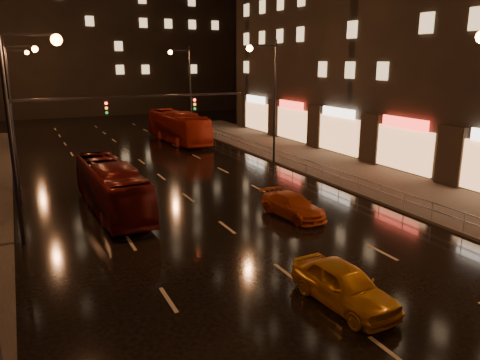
% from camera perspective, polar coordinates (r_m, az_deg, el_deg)
% --- Properties ---
extents(ground, '(140.00, 140.00, 0.00)m').
position_cam_1_polar(ground, '(33.39, -8.61, -0.37)').
color(ground, black).
rests_on(ground, ground).
extents(sidewalk_right, '(7.00, 70.00, 0.15)m').
position_cam_1_polar(sidewalk_right, '(35.52, 15.25, 0.30)').
color(sidewalk_right, '#38332D').
rests_on(sidewalk_right, ground).
extents(traffic_signal, '(15.31, 0.32, 6.20)m').
position_cam_1_polar(traffic_signal, '(31.45, -17.83, 6.99)').
color(traffic_signal, black).
rests_on(traffic_signal, ground).
extents(streetlight_left, '(2.64, 0.50, 10.00)m').
position_cam_1_polar(streetlight_left, '(3.57, -16.51, -20.12)').
color(streetlight_left, black).
rests_on(streetlight_left, ground).
extents(railing_right, '(0.05, 56.00, 1.00)m').
position_cam_1_polar(railing_right, '(35.69, 8.17, 2.08)').
color(railing_right, '#99999E').
rests_on(railing_right, sidewalk_right).
extents(bus_red, '(2.67, 10.10, 2.79)m').
position_cam_1_polar(bus_red, '(27.60, -15.38, -0.87)').
color(bus_red, '#510E0B').
rests_on(bus_red, ground).
extents(bus_curb, '(3.37, 11.70, 3.22)m').
position_cam_1_polar(bus_curb, '(49.91, -7.56, 6.44)').
color(bus_curb, '#A32110').
rests_on(bus_curb, ground).
extents(taxi_near, '(2.06, 4.53, 1.51)m').
position_cam_1_polar(taxi_near, '(17.24, 12.55, -12.39)').
color(taxi_near, orange).
rests_on(taxi_near, ground).
extents(taxi_far, '(2.30, 4.52, 1.26)m').
position_cam_1_polar(taxi_far, '(25.99, 6.48, -3.14)').
color(taxi_far, '#BB4511').
rests_on(taxi_far, ground).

